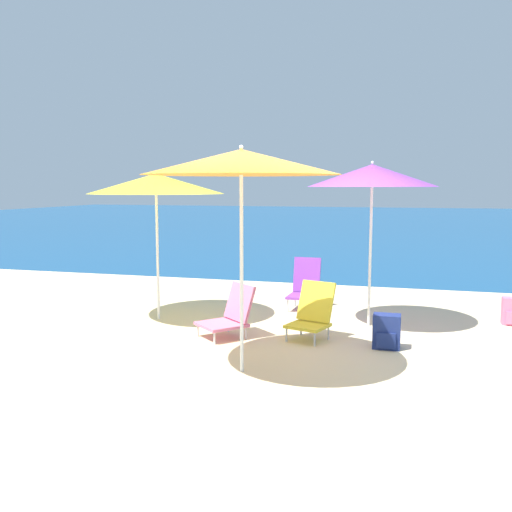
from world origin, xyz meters
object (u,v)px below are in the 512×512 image
object	(u,v)px
beach_umbrella_purple	(372,176)
beach_umbrella_yellow	(156,184)
beach_chair_pink	(230,314)
backpack_navy	(387,332)
beach_umbrella_orange	(241,162)
beach_chair_purple	(305,286)
beach_chair_yellow	(312,313)

from	to	relation	value
beach_umbrella_purple	beach_umbrella_yellow	bearing A→B (deg)	-171.39
beach_chair_pink	backpack_navy	bearing A→B (deg)	41.34
beach_umbrella_orange	beach_chair_purple	world-z (taller)	beach_umbrella_orange
beach_chair_purple	backpack_navy	world-z (taller)	beach_chair_purple
beach_chair_pink	backpack_navy	xyz separation A→B (m)	(1.89, 0.01, -0.09)
beach_chair_pink	beach_umbrella_purple	bearing A→B (deg)	74.26
beach_umbrella_orange	backpack_navy	size ratio (longest dim) A/B	5.68
beach_chair_yellow	backpack_navy	world-z (taller)	beach_chair_yellow
beach_chair_pink	beach_chair_yellow	xyz separation A→B (m)	(0.99, 0.18, 0.04)
backpack_navy	beach_umbrella_purple	bearing A→B (deg)	105.61
backpack_navy	beach_umbrella_yellow	bearing A→B (deg)	169.14
beach_chair_pink	beach_chair_yellow	world-z (taller)	beach_chair_yellow
beach_umbrella_orange	beach_chair_purple	bearing A→B (deg)	89.54
beach_umbrella_orange	backpack_navy	distance (m)	2.63
backpack_navy	beach_chair_pink	bearing A→B (deg)	-179.80
beach_umbrella_orange	beach_chair_yellow	world-z (taller)	beach_umbrella_orange
beach_umbrella_purple	backpack_navy	size ratio (longest dim) A/B	5.50
beach_umbrella_yellow	backpack_navy	bearing A→B (deg)	-10.86
beach_chair_purple	backpack_navy	xyz separation A→B (m)	(1.33, -1.88, -0.15)
beach_umbrella_yellow	beach_chair_purple	size ratio (longest dim) A/B	2.71
beach_umbrella_purple	beach_chair_purple	bearing A→B (deg)	140.85
beach_chair_purple	beach_chair_yellow	distance (m)	1.76
beach_umbrella_purple	beach_umbrella_yellow	size ratio (longest dim) A/B	1.05
beach_chair_purple	beach_umbrella_yellow	bearing A→B (deg)	-142.95
beach_umbrella_orange	beach_chair_yellow	xyz separation A→B (m)	(0.45, 1.42, -1.76)
beach_umbrella_orange	beach_umbrella_purple	distance (m)	2.52
beach_umbrella_purple	beach_chair_pink	world-z (taller)	beach_umbrella_purple
beach_chair_pink	beach_umbrella_yellow	bearing A→B (deg)	-164.73
beach_chair_purple	beach_chair_pink	world-z (taller)	beach_chair_purple
beach_umbrella_purple	beach_chair_pink	bearing A→B (deg)	-146.87
beach_chair_purple	beach_chair_yellow	bearing A→B (deg)	-73.83
beach_umbrella_orange	beach_umbrella_purple	xyz separation A→B (m)	(1.06, 2.28, -0.09)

